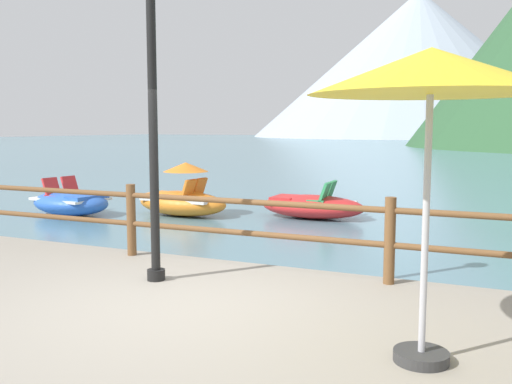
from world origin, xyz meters
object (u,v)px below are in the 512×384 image
object	(u,v)px
lamp_post	(151,48)
beach_umbrella	(431,76)
pedal_boat_0	(71,202)
pedal_boat_1	(312,206)
pedal_boat_3	(182,198)

from	to	relation	value
lamp_post	beach_umbrella	xyz separation A→B (m)	(3.02, -1.08, -0.49)
beach_umbrella	pedal_boat_0	world-z (taller)	beach_umbrella
beach_umbrella	pedal_boat_1	bearing A→B (deg)	113.53
lamp_post	pedal_boat_0	bearing A→B (deg)	138.70
beach_umbrella	pedal_boat_1	xyz separation A→B (m)	(-3.62, 8.31, -2.16)
beach_umbrella	pedal_boat_1	distance (m)	9.32
beach_umbrella	pedal_boat_3	world-z (taller)	beach_umbrella
pedal_boat_1	pedal_boat_3	bearing A→B (deg)	-162.81
beach_umbrella	pedal_boat_0	bearing A→B (deg)	144.85
lamp_post	beach_umbrella	size ratio (longest dim) A/B	1.89
pedal_boat_1	lamp_post	bearing A→B (deg)	-85.29
lamp_post	beach_umbrella	world-z (taller)	lamp_post
pedal_boat_3	pedal_boat_0	bearing A→B (deg)	-157.21
pedal_boat_3	pedal_boat_1	bearing A→B (deg)	17.19
beach_umbrella	lamp_post	bearing A→B (deg)	160.35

